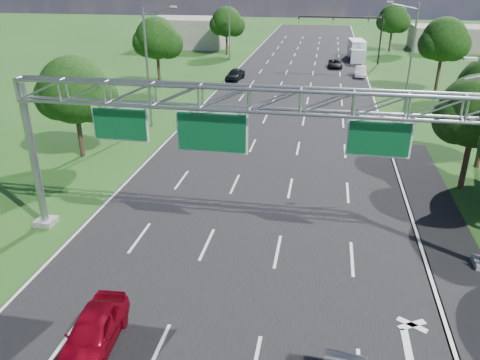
% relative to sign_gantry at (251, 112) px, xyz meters
% --- Properties ---
extents(ground, '(220.00, 220.00, 0.00)m').
position_rel_sign_gantry_xyz_m(ground, '(-0.33, 18.00, -6.89)').
color(ground, '#1E4B16').
rests_on(ground, ground).
extents(road, '(18.00, 180.00, 0.02)m').
position_rel_sign_gantry_xyz_m(road, '(-0.33, 18.00, -6.89)').
color(road, black).
rests_on(road, ground).
extents(road_flare, '(3.00, 30.00, 0.02)m').
position_rel_sign_gantry_xyz_m(road_flare, '(9.87, 2.00, -6.89)').
color(road_flare, black).
rests_on(road_flare, ground).
extents(sign_gantry, '(23.50, 1.00, 9.56)m').
position_rel_sign_gantry_xyz_m(sign_gantry, '(0.00, 0.00, 0.00)').
color(sign_gantry, gray).
rests_on(sign_gantry, ground).
extents(traffic_signal, '(12.21, 0.24, 7.00)m').
position_rel_sign_gantry_xyz_m(traffic_signal, '(7.15, 53.00, -1.72)').
color(traffic_signal, black).
rests_on(traffic_signal, ground).
extents(streetlight_l_near, '(2.97, 0.22, 10.16)m').
position_rel_sign_gantry_xyz_m(streetlight_l_near, '(-11.63, 18.00, -1.31)').
color(streetlight_l_near, gray).
rests_on(streetlight_l_near, ground).
extents(streetlight_l_far, '(2.97, 0.22, 10.16)m').
position_rel_sign_gantry_xyz_m(streetlight_l_far, '(-11.63, 53.00, -1.31)').
color(streetlight_l_far, gray).
rests_on(streetlight_l_far, ground).
extents(streetlight_r_mid, '(2.97, 0.22, 10.16)m').
position_rel_sign_gantry_xyz_m(streetlight_r_mid, '(10.97, 28.00, -1.31)').
color(streetlight_r_mid, gray).
rests_on(streetlight_r_mid, ground).
extents(tree_verge_la, '(5.76, 4.80, 7.40)m').
position_rel_sign_gantry_xyz_m(tree_verge_la, '(-14.25, 10.04, -2.13)').
color(tree_verge_la, '#2D2116').
rests_on(tree_verge_la, ground).
extents(tree_verge_lb, '(5.76, 4.80, 8.06)m').
position_rel_sign_gantry_xyz_m(tree_verge_lb, '(-16.25, 33.04, -1.48)').
color(tree_verge_lb, '#2D2116').
rests_on(tree_verge_lb, ground).
extents(tree_verge_lc, '(5.76, 4.80, 7.62)m').
position_rel_sign_gantry_xyz_m(tree_verge_lc, '(-13.25, 58.04, -1.92)').
color(tree_verge_lc, '#2D2116').
rests_on(tree_verge_lc, ground).
extents(tree_verge_rd, '(5.76, 4.80, 8.28)m').
position_rel_sign_gantry_xyz_m(tree_verge_rd, '(15.75, 36.04, -1.26)').
color(tree_verge_rd, '#2D2116').
rests_on(tree_verge_rd, ground).
extents(tree_verge_re, '(5.76, 4.80, 7.84)m').
position_rel_sign_gantry_xyz_m(tree_verge_re, '(13.75, 66.04, -1.70)').
color(tree_verge_re, '#2D2116').
rests_on(tree_verge_re, ground).
extents(building_left, '(14.00, 10.00, 5.00)m').
position_rel_sign_gantry_xyz_m(building_left, '(-22.33, 66.00, -4.39)').
color(building_left, gray).
rests_on(building_left, ground).
extents(building_right, '(12.00, 9.00, 4.00)m').
position_rel_sign_gantry_xyz_m(building_right, '(23.67, 70.00, -4.89)').
color(building_right, gray).
rests_on(building_right, ground).
extents(red_coupe, '(1.98, 4.24, 1.40)m').
position_rel_sign_gantry_xyz_m(red_coupe, '(-4.46, -8.07, -6.19)').
color(red_coupe, maroon).
rests_on(red_coupe, ground).
extents(car_queue_b, '(2.07, 4.16, 1.13)m').
position_rel_sign_gantry_xyz_m(car_queue_b, '(4.41, 49.27, -6.33)').
color(car_queue_b, black).
rests_on(car_queue_b, ground).
extents(car_queue_c, '(2.21, 4.33, 1.41)m').
position_rel_sign_gantry_xyz_m(car_queue_c, '(-8.17, 38.53, -6.19)').
color(car_queue_c, black).
rests_on(car_queue_c, ground).
extents(car_queue_d, '(1.67, 4.05, 1.30)m').
position_rel_sign_gantry_xyz_m(car_queue_d, '(7.67, 43.63, -6.24)').
color(car_queue_d, silver).
rests_on(car_queue_d, ground).
extents(box_truck, '(2.71, 7.76, 2.87)m').
position_rel_sign_gantry_xyz_m(box_truck, '(7.67, 56.93, -5.51)').
color(box_truck, white).
rests_on(box_truck, ground).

